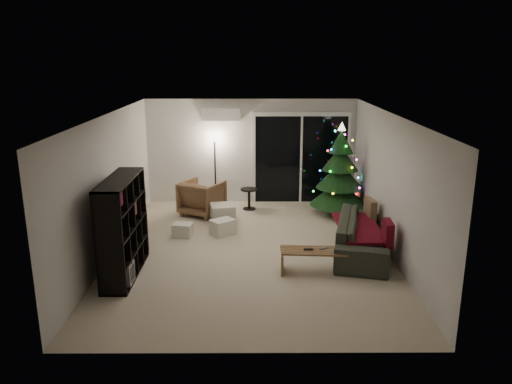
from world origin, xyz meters
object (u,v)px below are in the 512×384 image
at_px(media_cabinet, 134,221).
at_px(christmas_tree, 340,170).
at_px(sofa, 364,235).
at_px(armchair, 202,198).
at_px(bookshelf, 110,227).
at_px(coffee_table, 317,261).

height_order(media_cabinet, christmas_tree, christmas_tree).
bearing_deg(sofa, armchair, 67.60).
bearing_deg(bookshelf, media_cabinet, 95.35).
bearing_deg(media_cabinet, armchair, 41.57).
bearing_deg(sofa, media_cabinet, 94.87).
height_order(bookshelf, media_cabinet, bookshelf).
height_order(bookshelf, christmas_tree, christmas_tree).
relative_size(media_cabinet, christmas_tree, 0.60).
bearing_deg(media_cabinet, christmas_tree, 7.24).
bearing_deg(coffee_table, bookshelf, -174.88).
distance_m(media_cabinet, armchair, 1.99).
relative_size(armchair, sofa, 0.37).
xyz_separation_m(bookshelf, armchair, (1.14, 3.20, -0.42)).
height_order(sofa, christmas_tree, christmas_tree).
xyz_separation_m(media_cabinet, sofa, (4.30, -0.66, -0.06)).
relative_size(sofa, christmas_tree, 1.09).
bearing_deg(bookshelf, armchair, 75.67).
distance_m(bookshelf, coffee_table, 3.42).
height_order(media_cabinet, armchair, media_cabinet).
relative_size(coffee_table, christmas_tree, 0.58).
bearing_deg(christmas_tree, armchair, 179.18).
bearing_deg(bookshelf, sofa, 17.28).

